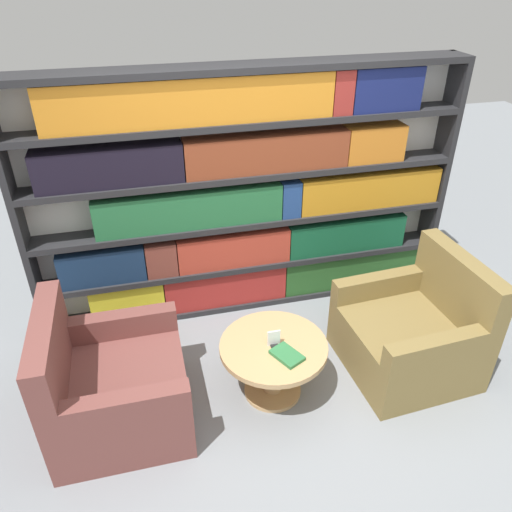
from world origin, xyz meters
TOP-DOWN VIEW (x-y plane):
  - ground_plane at (0.00, 0.00)m, footprint 14.00×14.00m
  - bookshelf at (0.02, 1.46)m, footprint 3.58×0.30m
  - armchair_left at (-1.20, 0.31)m, footprint 0.89×0.91m
  - armchair_right at (1.03, 0.32)m, footprint 0.94×0.96m
  - coffee_table at (-0.08, 0.29)m, footprint 0.76×0.76m
  - table_sign at (-0.08, 0.29)m, footprint 0.09×0.06m
  - stray_book at (-0.03, 0.15)m, footprint 0.23×0.26m

SIDE VIEW (x-z plane):
  - ground_plane at x=0.00m, z-range 0.00..0.00m
  - armchair_left at x=-1.20m, z-range -0.16..0.76m
  - armchair_right at x=1.03m, z-range -0.16..0.76m
  - coffee_table at x=-0.08m, z-range 0.10..0.56m
  - stray_book at x=-0.03m, z-range 0.46..0.49m
  - table_sign at x=-0.08m, z-range 0.45..0.57m
  - bookshelf at x=0.02m, z-range -0.02..2.08m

